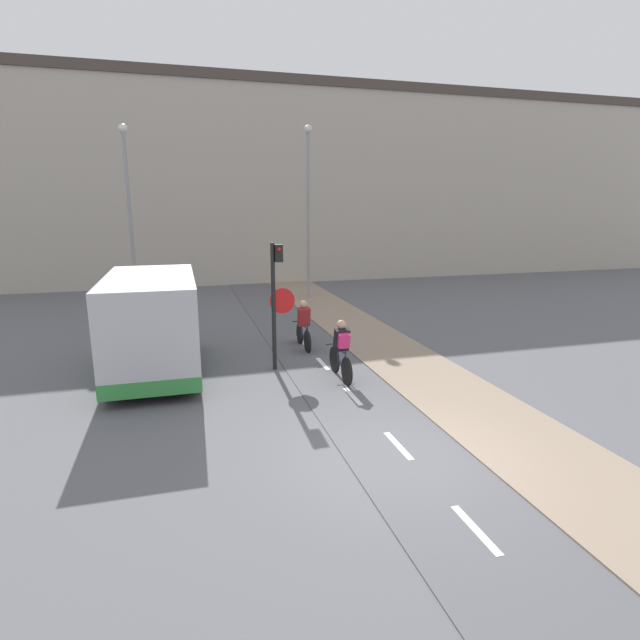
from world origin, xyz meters
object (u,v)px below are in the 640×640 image
at_px(street_lamp_sidewalk, 308,197).
at_px(van, 153,326).
at_px(cyclist_near, 341,352).
at_px(cyclist_far, 304,327).
at_px(traffic_light_pole, 276,293).
at_px(street_lamp_far, 129,200).

relative_size(street_lamp_sidewalk, van, 1.59).
xyz_separation_m(cyclist_near, van, (-4.52, 1.77, 0.54)).
distance_m(cyclist_near, cyclist_far, 2.99).
bearing_deg(cyclist_far, traffic_light_pole, -123.23).
bearing_deg(traffic_light_pole, street_lamp_sidewalk, 70.98).
xyz_separation_m(street_lamp_sidewalk, cyclist_far, (-2.24, -8.08, -3.99)).
relative_size(cyclist_near, cyclist_far, 1.02).
xyz_separation_m(street_lamp_sidewalk, van, (-6.52, -9.29, -3.40)).
height_order(cyclist_near, van, van).
xyz_separation_m(cyclist_near, cyclist_far, (-0.23, 2.98, -0.05)).
bearing_deg(cyclist_near, traffic_light_pole, 138.38).
bearing_deg(van, cyclist_far, 15.81).
height_order(street_lamp_sidewalk, cyclist_near, street_lamp_sidewalk).
xyz_separation_m(cyclist_far, van, (-4.28, -1.21, 0.59)).
bearing_deg(street_lamp_sidewalk, van, -125.08).
bearing_deg(cyclist_near, van, 158.62).
xyz_separation_m(street_lamp_far, cyclist_far, (5.40, -8.07, -3.84)).
bearing_deg(street_lamp_far, cyclist_far, -56.24).
bearing_deg(street_lamp_far, van, -83.18).
distance_m(traffic_light_pole, cyclist_far, 2.52).
xyz_separation_m(traffic_light_pole, street_lamp_far, (-4.25, 9.83, 2.44)).
bearing_deg(cyclist_near, cyclist_far, 94.49).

